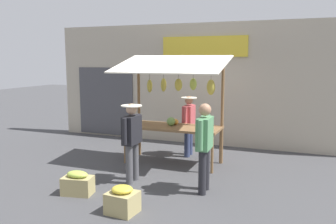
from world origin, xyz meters
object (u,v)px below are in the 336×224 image
Objects in this scene: market_stall at (174,97)px; produce_crate_near at (122,200)px; vendor_with_sunhat at (189,121)px; shopper_with_shopping_bag at (132,137)px; shopper_with_ponytail at (205,142)px; produce_crate_side at (78,184)px.

produce_crate_near is at bearing 94.18° from market_stall.
vendor_with_sunhat is 3.65m from produce_crate_near.
shopper_with_shopping_bag is (0.43, 2.23, 0.04)m from vendor_with_sunhat.
shopper_with_ponytail is (-1.16, 1.53, -0.60)m from market_stall.
vendor_with_sunhat is 2.47m from shopper_with_ponytail.
produce_crate_side is at bearing -19.60° from produce_crate_near.
market_stall is 4.27× the size of produce_crate_side.
shopper_with_shopping_bag reaches higher than vendor_with_sunhat.
shopper_with_ponytail is 2.40m from produce_crate_side.
shopper_with_ponytail is at bearing -90.34° from shopper_with_shopping_bag.
market_stall is 3.18m from produce_crate_near.
shopper_with_ponytail is (-1.04, 2.25, 0.07)m from vendor_with_sunhat.
market_stall reaches higher than produce_crate_side.
vendor_with_sunhat is 3.42m from produce_crate_side.
vendor_with_sunhat is 3.12× the size of produce_crate_near.
shopper_with_shopping_bag is at bearing -122.66° from produce_crate_side.
produce_crate_side is (1.13, -0.40, -0.01)m from produce_crate_near.
vendor_with_sunhat is 2.28m from shopper_with_shopping_bag.
market_stall reaches higher than produce_crate_near.
produce_crate_side is at bearing 69.63° from market_stall.
market_stall is 0.99m from vendor_with_sunhat.
shopper_with_ponytail is at bearing -125.20° from produce_crate_near.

